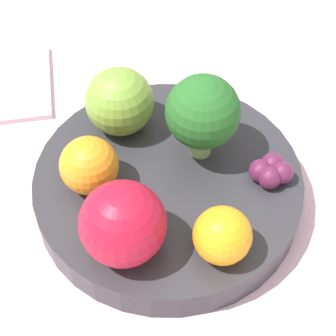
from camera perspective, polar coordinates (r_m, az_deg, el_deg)
name	(u,v)px	position (r m, az deg, el deg)	size (l,w,h in m)	color
ground_plane	(168,210)	(0.50, 0.00, -4.30)	(6.00, 6.00, 0.00)	gray
table_surface	(168,204)	(0.49, 0.00, -3.64)	(1.20, 1.20, 0.02)	silver
bowl	(168,187)	(0.47, 0.00, -1.89)	(0.22, 0.22, 0.03)	#2D2D33
broccoli	(203,113)	(0.45, 3.55, 5.60)	(0.06, 0.06, 0.08)	#8CB76B
apple_red	(123,224)	(0.40, -4.63, -5.66)	(0.06, 0.06, 0.06)	#B7142D
apple_green	(119,101)	(0.48, -4.95, 6.75)	(0.06, 0.06, 0.06)	olive
orange_front	(89,166)	(0.44, -8.02, 0.25)	(0.05, 0.05, 0.05)	orange
orange_back	(222,236)	(0.40, 5.55, -6.84)	(0.04, 0.04, 0.04)	orange
grape_cluster	(271,172)	(0.46, 10.41, -0.40)	(0.04, 0.04, 0.02)	#5B1E42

